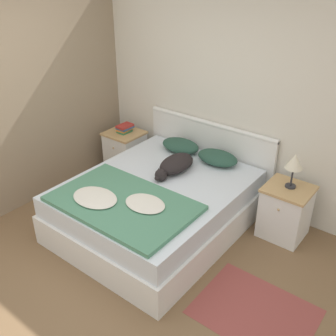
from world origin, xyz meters
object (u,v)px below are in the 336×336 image
pillow_right (217,158)px  book_stack (125,128)px  nightstand_right (285,211)px  pillow_left (180,146)px  bed (157,206)px  table_lamp (294,163)px  nightstand_left (125,152)px  dog (175,165)px

pillow_right → book_stack: bearing=-178.3°
nightstand_right → pillow_left: 1.48m
bed → table_lamp: 1.52m
bed → pillow_right: (0.27, 0.80, 0.36)m
nightstand_left → pillow_right: bearing=2.3°
pillow_left → table_lamp: table_lamp is taller
table_lamp → dog: bearing=-159.8°
nightstand_right → table_lamp: size_ratio=1.57×
nightstand_left → dog: dog is taller
dog → table_lamp: size_ratio=1.82×
bed → pillow_left: pillow_left is taller
bed → pillow_right: size_ratio=4.07×
nightstand_left → dog: (1.17, -0.40, 0.35)m
nightstand_left → pillow_right: (1.44, 0.06, 0.34)m
bed → pillow_left: 0.91m
pillow_left → dog: size_ratio=0.72×
nightstand_left → pillow_left: size_ratio=1.20×
pillow_right → table_lamp: (0.90, -0.03, 0.24)m
pillow_right → dog: 0.53m
pillow_right → table_lamp: table_lamp is taller
pillow_right → table_lamp: size_ratio=1.32×
bed → nightstand_left: bearing=147.7°
dog → table_lamp: table_lamp is taller
book_stack → table_lamp: size_ratio=0.59×
nightstand_left → dog: size_ratio=0.87×
nightstand_left → nightstand_right: bearing=0.0°
pillow_left → dog: dog is taller
pillow_left → bed: bearing=-71.5°
dog → table_lamp: (1.17, 0.43, 0.22)m
pillow_right → book_stack: (-1.43, -0.04, 0.01)m
nightstand_left → book_stack: (0.00, 0.01, 0.35)m
book_stack → pillow_left: bearing=2.7°
pillow_left → book_stack: size_ratio=2.22×
bed → nightstand_right: nightstand_right is taller
pillow_left → pillow_right: bearing=0.0°
book_stack → dog: bearing=-19.7°
nightstand_right → table_lamp: (0.00, 0.03, 0.58)m
nightstand_left → book_stack: bearing=86.9°
nightstand_right → dog: dog is taller
bed → book_stack: bearing=147.2°
pillow_left → dog: (0.26, -0.46, 0.01)m
bed → pillow_right: 0.91m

